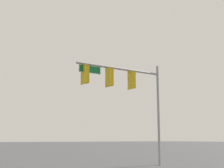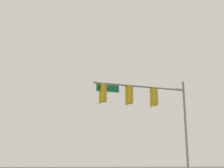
{
  "view_description": "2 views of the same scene",
  "coord_description": "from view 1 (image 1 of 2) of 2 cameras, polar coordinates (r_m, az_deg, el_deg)",
  "views": [
    {
      "loc": [
        6.93,
        10.15,
        1.77
      ],
      "look_at": [
        -5.25,
        -6.6,
        5.45
      ],
      "focal_mm": 50.0,
      "sensor_mm": 36.0,
      "label": 1
    },
    {
      "loc": [
        3.83,
        11.99,
        1.35
      ],
      "look_at": [
        -3.54,
        -6.3,
        6.47
      ],
      "focal_mm": 50.0,
      "sensor_mm": 36.0,
      "label": 2
    }
  ],
  "objects": [
    {
      "name": "signal_pole_near",
      "position": [
        20.78,
        2.15,
        -0.25
      ],
      "size": [
        6.62,
        0.71,
        7.01
      ],
      "color": "gray",
      "rests_on": "ground_plane"
    }
  ]
}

